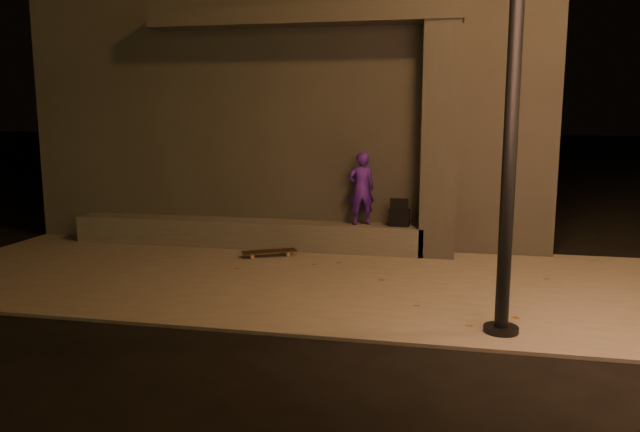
% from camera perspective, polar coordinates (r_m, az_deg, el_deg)
% --- Properties ---
extents(ground, '(120.00, 120.00, 0.00)m').
position_cam_1_polar(ground, '(6.81, -5.03, -10.23)').
color(ground, black).
rests_on(ground, ground).
extents(sidewalk, '(11.00, 4.40, 0.04)m').
position_cam_1_polar(sidewalk, '(8.65, -1.13, -5.75)').
color(sidewalk, slate).
rests_on(sidewalk, ground).
extents(building, '(9.00, 5.10, 5.22)m').
position_cam_1_polar(building, '(12.95, -0.95, 10.87)').
color(building, '#3C3A37').
rests_on(building, ground).
extents(ledge, '(6.00, 0.55, 0.45)m').
position_cam_1_polar(ledge, '(10.64, -6.87, -1.57)').
color(ledge, '#52504A').
rests_on(ledge, sidewalk).
extents(column, '(0.55, 0.55, 3.60)m').
position_cam_1_polar(column, '(9.89, 10.91, 6.69)').
color(column, '#3C3A37').
rests_on(column, sidewalk).
extents(canopy, '(5.00, 0.70, 0.28)m').
position_cam_1_polar(canopy, '(10.32, -1.65, 17.77)').
color(canopy, '#3C3A37').
rests_on(canopy, column).
extents(skateboarder, '(0.50, 0.41, 1.18)m').
position_cam_1_polar(skateboarder, '(10.05, 3.79, 2.52)').
color(skateboarder, '#4518A1').
rests_on(skateboarder, ledge).
extents(backpack, '(0.33, 0.22, 0.46)m').
position_cam_1_polar(backpack, '(10.04, 7.27, -0.03)').
color(backpack, black).
rests_on(backpack, ledge).
extents(skateboard, '(0.86, 0.60, 0.09)m').
position_cam_1_polar(skateboard, '(9.88, -4.65, -3.27)').
color(skateboard, black).
rests_on(skateboard, sidewalk).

